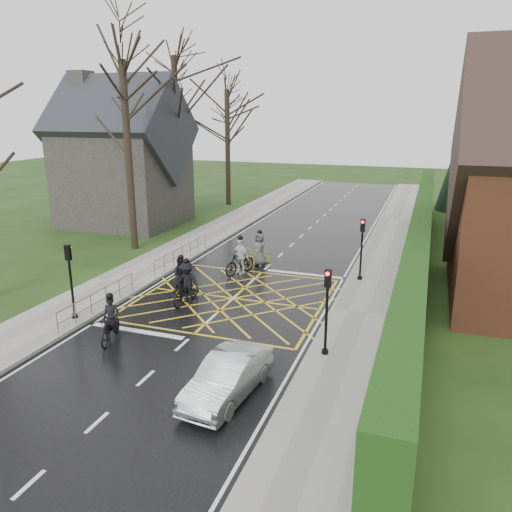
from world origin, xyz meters
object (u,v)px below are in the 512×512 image
Objects in this scene: cyclist_mid at (187,287)px; car at (228,377)px; cyclist_front at (240,260)px; cyclist_back at (181,279)px; cyclist_lead at (259,253)px; cyclist_rear at (111,325)px.

car is at bearing -51.35° from cyclist_mid.
cyclist_front is at bearing 115.22° from car.
cyclist_back is 0.88× the size of cyclist_lead.
cyclist_mid is 0.56× the size of car.
cyclist_back is 1.22m from cyclist_mid.
car is at bearing -36.71° from cyclist_rear.
cyclist_rear is 0.95× the size of cyclist_mid.
cyclist_lead is at bearing 48.71° from cyclist_back.
cyclist_back reaches higher than cyclist_rear.
car is (5.39, -7.37, -0.08)m from cyclist_back.
cyclist_rear is 0.53× the size of car.
cyclist_lead is (1.23, 6.30, -0.05)m from cyclist_mid.
cyclist_mid reaches higher than car.
cyclist_lead is 13.16m from car.
cyclist_front reaches higher than car.
cyclist_mid reaches higher than cyclist_back.
cyclist_mid is at bearing -72.14° from cyclist_back.
cyclist_back reaches higher than car.
cyclist_lead is at bearing 81.86° from cyclist_mid.
cyclist_front reaches higher than cyclist_mid.
cyclist_mid is (0.76, -0.95, 0.04)m from cyclist_back.
cyclist_front is (1.66, 8.93, 0.16)m from cyclist_rear.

